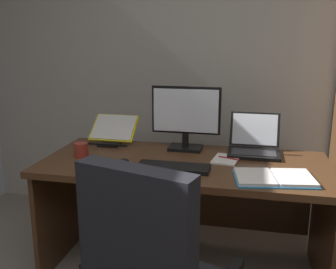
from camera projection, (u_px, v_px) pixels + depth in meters
wall_back at (222, 54)px, 3.06m from camera, size 4.69×0.12×2.68m
desk at (186, 186)px, 2.49m from camera, size 1.74×0.78×0.74m
monitor at (186, 118)px, 2.57m from camera, size 0.46×0.16×0.43m
laptop at (254, 145)px, 2.52m from camera, size 0.33×0.33×0.24m
keyboard at (173, 167)px, 2.22m from camera, size 0.42×0.15×0.02m
computer_mouse at (123, 162)px, 2.28m from camera, size 0.06×0.10×0.04m
reading_stand_with_book at (113, 130)px, 2.77m from camera, size 0.32×0.28×0.18m
open_binder at (274, 178)px, 2.06m from camera, size 0.45×0.33×0.02m
notepad at (226, 159)px, 2.38m from camera, size 0.18×0.23×0.01m
pen at (229, 158)px, 2.38m from camera, size 0.13×0.06×0.01m
coffee_mug at (81, 150)px, 2.44m from camera, size 0.09×0.09×0.09m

